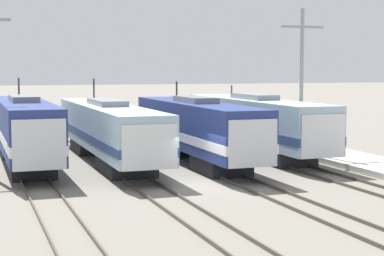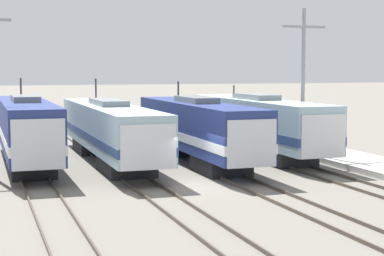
# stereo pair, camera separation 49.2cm
# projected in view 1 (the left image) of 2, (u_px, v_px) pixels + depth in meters

# --- Properties ---
(ground_plane) EXTENTS (400.00, 400.00, 0.00)m
(ground_plane) POSITION_uv_depth(u_px,v_px,m) (196.00, 185.00, 32.31)
(ground_plane) COLOR slate
(rail_pair_far_left) EXTENTS (1.50, 120.00, 0.15)m
(rail_pair_far_left) POSITION_uv_depth(u_px,v_px,m) (43.00, 193.00, 29.81)
(rail_pair_far_left) COLOR #4C4238
(rail_pair_far_left) RESTS_ON ground_plane
(rail_pair_center_left) EXTENTS (1.51, 120.00, 0.15)m
(rail_pair_center_left) POSITION_uv_depth(u_px,v_px,m) (148.00, 187.00, 31.47)
(rail_pair_center_left) COLOR #4C4238
(rail_pair_center_left) RESTS_ON ground_plane
(rail_pair_center_right) EXTENTS (1.51, 120.00, 0.15)m
(rail_pair_center_right) POSITION_uv_depth(u_px,v_px,m) (242.00, 181.00, 33.14)
(rail_pair_center_right) COLOR #4C4238
(rail_pair_center_right) RESTS_ON ground_plane
(rail_pair_far_right) EXTENTS (1.50, 120.00, 0.15)m
(rail_pair_far_right) POSITION_uv_depth(u_px,v_px,m) (328.00, 175.00, 34.80)
(rail_pair_far_right) COLOR #4C4238
(rail_pair_far_right) RESTS_ON ground_plane
(locomotive_far_left) EXTENTS (2.83, 17.01, 5.25)m
(locomotive_far_left) POSITION_uv_depth(u_px,v_px,m) (25.00, 130.00, 38.35)
(locomotive_far_left) COLOR black
(locomotive_far_left) RESTS_ON ground_plane
(locomotive_center_left) EXTENTS (3.07, 19.96, 5.17)m
(locomotive_center_left) POSITION_uv_depth(u_px,v_px,m) (109.00, 130.00, 39.88)
(locomotive_center_left) COLOR #232326
(locomotive_center_left) RESTS_ON ground_plane
(locomotive_center_right) EXTENTS (2.90, 17.11, 5.00)m
(locomotive_center_right) POSITION_uv_depth(u_px,v_px,m) (198.00, 130.00, 39.25)
(locomotive_center_right) COLOR black
(locomotive_center_right) RESTS_ON ground_plane
(locomotive_far_right) EXTENTS (3.00, 18.05, 4.63)m
(locomotive_far_right) POSITION_uv_depth(u_px,v_px,m) (257.00, 124.00, 43.08)
(locomotive_far_right) COLOR #232326
(locomotive_far_right) RESTS_ON ground_plane
(catenary_tower_right) EXTENTS (2.98, 0.25, 9.67)m
(catenary_tower_right) POSITION_uv_depth(u_px,v_px,m) (301.00, 78.00, 41.28)
(catenary_tower_right) COLOR gray
(catenary_tower_right) RESTS_ON ground_plane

